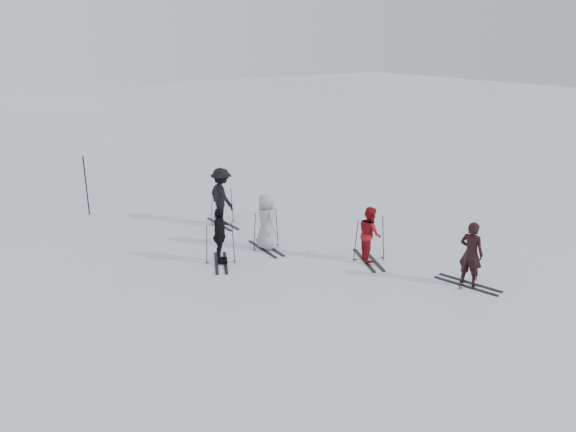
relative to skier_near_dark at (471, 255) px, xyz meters
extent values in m
plane|color=silver|center=(-2.24, 4.10, -0.87)|extent=(120.00, 120.00, 0.00)
imported|color=black|center=(0.00, 0.00, 0.00)|extent=(0.55, 0.71, 1.74)
imported|color=maroon|center=(-0.97, 2.78, -0.06)|extent=(0.88, 0.96, 1.61)
imported|color=#9A9DA3|center=(-2.92, 5.32, 0.00)|extent=(0.61, 0.89, 1.74)
imported|color=black|center=(-4.63, 5.11, -0.04)|extent=(0.80, 1.04, 1.65)
imported|color=black|center=(-2.85, 8.19, 0.12)|extent=(0.74, 1.28, 1.98)
cylinder|color=black|center=(-6.33, 12.00, 0.23)|extent=(0.06, 0.06, 2.20)
camera|label=1|loc=(-11.81, -8.29, 5.52)|focal=35.00mm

